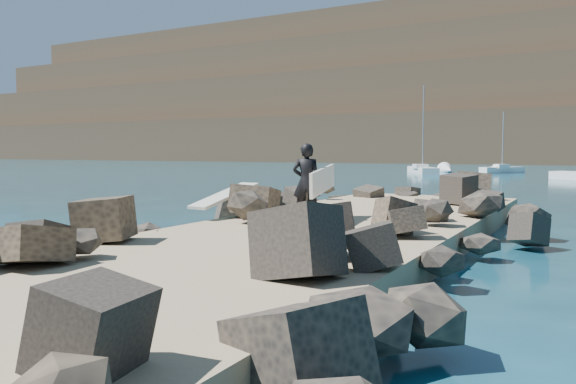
# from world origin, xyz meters

# --- Properties ---
(ground) EXTENTS (800.00, 800.00, 0.00)m
(ground) POSITION_xyz_m (0.00, 0.00, 0.00)
(ground) COLOR #0F384C
(ground) RESTS_ON ground
(jetty) EXTENTS (6.00, 26.00, 0.60)m
(jetty) POSITION_xyz_m (0.00, -2.00, 0.30)
(jetty) COLOR #8C7759
(jetty) RESTS_ON ground
(riprap_left) EXTENTS (2.60, 22.00, 1.00)m
(riprap_left) POSITION_xyz_m (-2.90, -1.50, 0.50)
(riprap_left) COLOR black
(riprap_left) RESTS_ON ground
(riprap_right) EXTENTS (2.60, 22.00, 1.00)m
(riprap_right) POSITION_xyz_m (2.90, -1.50, 0.50)
(riprap_right) COLOR black
(riprap_right) RESTS_ON ground
(surfboard_resting) EXTENTS (0.71, 2.39, 0.08)m
(surfboard_resting) POSITION_xyz_m (-3.15, 1.21, 1.04)
(surfboard_resting) COLOR silver
(surfboard_resting) RESTS_ON riprap_left
(surfer_with_board) EXTENTS (1.15, 2.36, 1.93)m
(surfer_with_board) POSITION_xyz_m (-0.77, 1.46, 1.57)
(surfer_with_board) COLOR black
(surfer_with_board) RESTS_ON jetty
(sailboat_b) EXTENTS (4.13, 5.01, 6.64)m
(sailboat_b) POSITION_xyz_m (-3.35, 51.98, 0.35)
(sailboat_b) COLOR white
(sailboat_b) RESTS_ON ground
(sailboat_a) EXTENTS (5.17, 7.73, 9.36)m
(sailboat_a) POSITION_xyz_m (-10.74, 47.79, 0.35)
(sailboat_a) COLOR white
(sailboat_a) RESTS_ON ground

